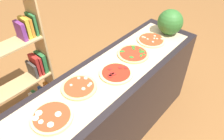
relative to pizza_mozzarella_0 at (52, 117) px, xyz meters
The scene contains 10 objects.
ground_plane 1.14m from the pizza_mozzarella_0, ahead, with size 12.00×12.00×0.00m, color brown.
counter 0.80m from the pizza_mozzarella_0, ahead, with size 2.12×0.59×0.93m, color black.
parchment_paper 0.64m from the pizza_mozzarella_0, ahead, with size 1.92×0.47×0.00m, color tan.
pizza_mozzarella_0 is the anchor object (origin of this frame).
pizza_mushroom_1 0.33m from the pizza_mozzarella_0, 13.69° to the left, with size 0.28×0.28×0.02m.
pizza_pepperoni_2 0.64m from the pizza_mozzarella_0, ahead, with size 0.29×0.29×0.02m.
pizza_spinach_3 0.96m from the pizza_mozzarella_0, ahead, with size 0.30×0.30×0.02m.
pizza_mushroom_4 1.28m from the pizza_mozzarella_0, ahead, with size 0.29×0.29×0.02m.
watermelon 1.53m from the pizza_mozzarella_0, ahead, with size 0.27×0.27×0.27m, color #2D6628.
bookshelf 1.06m from the pizza_mozzarella_0, 73.53° to the left, with size 0.74×0.24×1.47m.
Camera 1 is at (-1.06, -0.92, 2.14)m, focal length 34.65 mm.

